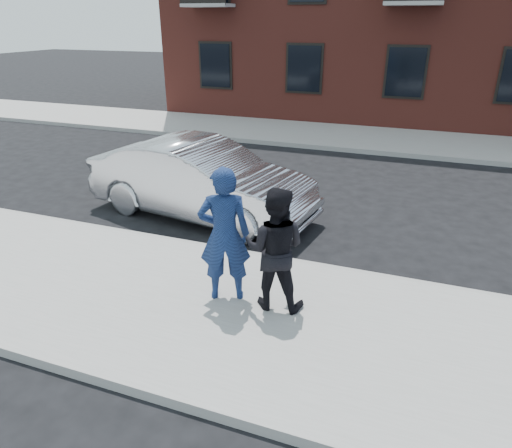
% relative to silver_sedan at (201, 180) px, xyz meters
% --- Properties ---
extents(ground, '(100.00, 100.00, 0.00)m').
position_rel_silver_sedan_xyz_m(ground, '(3.34, -3.09, -0.83)').
color(ground, black).
rests_on(ground, ground).
extents(near_sidewalk, '(50.00, 3.50, 0.15)m').
position_rel_silver_sedan_xyz_m(near_sidewalk, '(3.34, -3.34, -0.75)').
color(near_sidewalk, gray).
rests_on(near_sidewalk, ground).
extents(near_curb, '(50.00, 0.10, 0.15)m').
position_rel_silver_sedan_xyz_m(near_curb, '(3.34, -1.54, -0.75)').
color(near_curb, '#999691').
rests_on(near_curb, ground).
extents(far_sidewalk, '(50.00, 3.50, 0.15)m').
position_rel_silver_sedan_xyz_m(far_sidewalk, '(3.34, 8.16, -0.75)').
color(far_sidewalk, gray).
rests_on(far_sidewalk, ground).
extents(far_curb, '(50.00, 0.10, 0.15)m').
position_rel_silver_sedan_xyz_m(far_curb, '(3.34, 6.36, -0.75)').
color(far_curb, '#999691').
rests_on(far_curb, ground).
extents(silver_sedan, '(5.22, 2.48, 1.65)m').
position_rel_silver_sedan_xyz_m(silver_sedan, '(0.00, 0.00, 0.00)').
color(silver_sedan, silver).
rests_on(silver_sedan, ground).
extents(man_hoodie, '(0.87, 0.73, 2.04)m').
position_rel_silver_sedan_xyz_m(man_hoodie, '(1.87, -2.98, 0.35)').
color(man_hoodie, navy).
rests_on(man_hoodie, near_sidewalk).
extents(man_peacoat, '(0.95, 0.78, 1.82)m').
position_rel_silver_sedan_xyz_m(man_peacoat, '(2.62, -2.94, 0.23)').
color(man_peacoat, black).
rests_on(man_peacoat, near_sidewalk).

